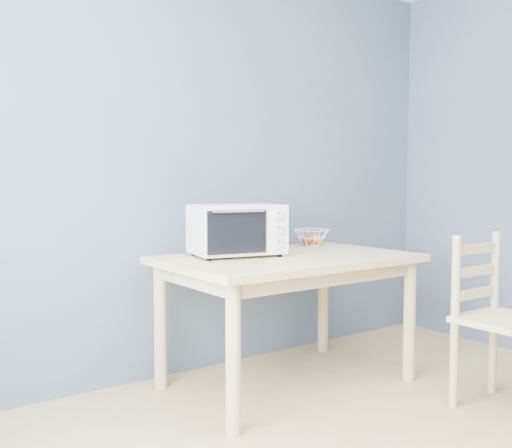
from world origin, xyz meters
TOP-DOWN VIEW (x-y plane):
  - dining_table at (0.29, 1.70)m, footprint 1.40×0.90m
  - toaster_oven at (0.02, 1.85)m, footprint 0.55×0.43m
  - fruit_basket at (0.74, 2.01)m, footprint 0.29×0.29m
  - dining_chair at (0.96, 0.80)m, footprint 0.42×0.42m

SIDE VIEW (x-z plane):
  - dining_chair at x=0.96m, z-range -0.01..0.89m
  - dining_table at x=0.29m, z-range 0.27..1.02m
  - fruit_basket at x=0.74m, z-range 0.75..0.86m
  - toaster_oven at x=0.02m, z-range 0.76..1.05m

